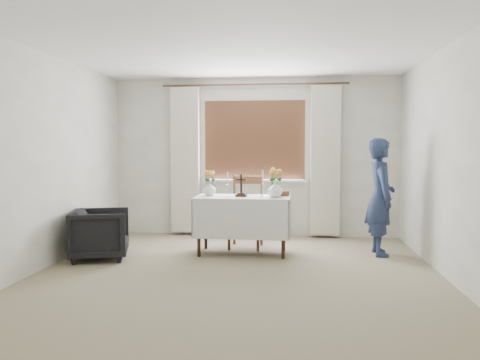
% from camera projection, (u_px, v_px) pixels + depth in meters
% --- Properties ---
extents(ground, '(5.00, 5.00, 0.00)m').
position_uv_depth(ground, '(235.00, 278.00, 5.03)').
color(ground, '#9C8E6C').
rests_on(ground, ground).
extents(altar_table, '(1.24, 0.64, 0.76)m').
position_uv_depth(altar_table, '(243.00, 225.00, 6.17)').
color(altar_table, white).
rests_on(altar_table, ground).
extents(wooden_chair, '(0.49, 0.49, 1.01)m').
position_uv_depth(wooden_chair, '(246.00, 212.00, 6.53)').
color(wooden_chair, '#592E1E').
rests_on(wooden_chair, ground).
extents(armchair, '(0.86, 0.85, 0.63)m').
position_uv_depth(armchair, '(100.00, 234.00, 5.89)').
color(armchair, black).
rests_on(armchair, ground).
extents(person, '(0.40, 0.58, 1.53)m').
position_uv_depth(person, '(380.00, 197.00, 6.09)').
color(person, navy).
rests_on(person, ground).
extents(radiator, '(1.10, 0.10, 0.60)m').
position_uv_depth(radiator, '(254.00, 217.00, 7.41)').
color(radiator, silver).
rests_on(radiator, ground).
extents(wooden_cross, '(0.15, 0.12, 0.30)m').
position_uv_depth(wooden_cross, '(241.00, 185.00, 6.11)').
color(wooden_cross, black).
rests_on(wooden_cross, altar_table).
extents(candlestick_left, '(0.12, 0.12, 0.32)m').
position_uv_depth(candlestick_left, '(227.00, 184.00, 6.18)').
color(candlestick_left, silver).
rests_on(candlestick_left, altar_table).
extents(candlestick_right, '(0.13, 0.13, 0.35)m').
position_uv_depth(candlestick_right, '(263.00, 183.00, 6.10)').
color(candlestick_right, silver).
rests_on(candlestick_right, altar_table).
extents(flower_vase_left, '(0.23, 0.23, 0.18)m').
position_uv_depth(flower_vase_left, '(209.00, 189.00, 6.27)').
color(flower_vase_left, white).
rests_on(flower_vase_left, altar_table).
extents(flower_vase_right, '(0.24, 0.24, 0.20)m').
position_uv_depth(flower_vase_right, '(275.00, 189.00, 6.05)').
color(flower_vase_right, white).
rests_on(flower_vase_right, altar_table).
extents(wicker_basket, '(0.23, 0.23, 0.07)m').
position_uv_depth(wicker_basket, '(282.00, 193.00, 6.23)').
color(wicker_basket, brown).
rests_on(wicker_basket, altar_table).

